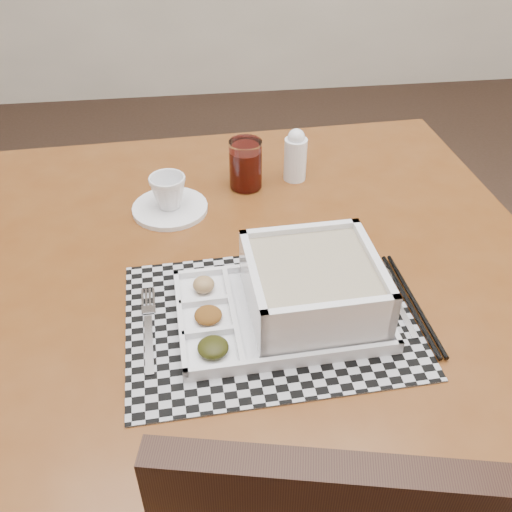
{
  "coord_description": "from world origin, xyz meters",
  "views": [
    {
      "loc": [
        -0.21,
        -0.99,
        1.43
      ],
      "look_at": [
        -0.12,
        -0.27,
        0.86
      ],
      "focal_mm": 40.0,
      "sensor_mm": 36.0,
      "label": 1
    }
  ],
  "objects_px": {
    "dining_table": "(254,304)",
    "cup": "(168,192)",
    "serving_tray": "(304,294)",
    "juice_glass": "(246,166)",
    "creamer_bottle": "(295,155)"
  },
  "relations": [
    {
      "from": "dining_table",
      "to": "cup",
      "type": "bearing_deg",
      "value": 124.82
    },
    {
      "from": "serving_tray",
      "to": "cup",
      "type": "height_order",
      "value": "serving_tray"
    },
    {
      "from": "juice_glass",
      "to": "creamer_bottle",
      "type": "xyz_separation_m",
      "value": [
        0.11,
        0.02,
        0.01
      ]
    },
    {
      "from": "dining_table",
      "to": "serving_tray",
      "type": "distance_m",
      "value": 0.18
    },
    {
      "from": "dining_table",
      "to": "serving_tray",
      "type": "height_order",
      "value": "serving_tray"
    },
    {
      "from": "creamer_bottle",
      "to": "serving_tray",
      "type": "bearing_deg",
      "value": -98.51
    },
    {
      "from": "juice_glass",
      "to": "dining_table",
      "type": "bearing_deg",
      "value": -93.44
    },
    {
      "from": "serving_tray",
      "to": "creamer_bottle",
      "type": "relative_size",
      "value": 2.85
    },
    {
      "from": "serving_tray",
      "to": "cup",
      "type": "relative_size",
      "value": 4.59
    },
    {
      "from": "serving_tray",
      "to": "dining_table",
      "type": "bearing_deg",
      "value": 117.89
    },
    {
      "from": "juice_glass",
      "to": "creamer_bottle",
      "type": "bearing_deg",
      "value": 10.76
    },
    {
      "from": "serving_tray",
      "to": "creamer_bottle",
      "type": "distance_m",
      "value": 0.42
    },
    {
      "from": "juice_glass",
      "to": "cup",
      "type": "bearing_deg",
      "value": -155.96
    },
    {
      "from": "creamer_bottle",
      "to": "cup",
      "type": "bearing_deg",
      "value": -161.08
    },
    {
      "from": "cup",
      "to": "juice_glass",
      "type": "distance_m",
      "value": 0.18
    }
  ]
}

